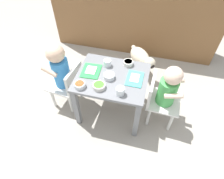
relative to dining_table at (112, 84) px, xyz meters
The scene contains 14 objects.
ground_plane 0.39m from the dining_table, ahead, with size 7.00×7.00×0.00m, color #9E998E.
kitchen_cabinet_back 1.14m from the dining_table, 90.00° to the left, with size 2.03×0.33×1.01m, color brown.
dining_table is the anchor object (origin of this frame).
seated_child_left 0.46m from the dining_table, behind, with size 0.31×0.31×0.70m.
seated_child_right 0.46m from the dining_table, ahead, with size 0.29×0.29×0.66m.
dog 0.68m from the dining_table, 73.71° to the left, with size 0.35×0.38×0.32m.
food_tray_left 0.21m from the dining_table, behind, with size 0.16×0.19×0.02m.
food_tray_right 0.21m from the dining_table, ahead, with size 0.13×0.19×0.02m.
water_cup_left 0.23m from the dining_table, 57.57° to the right, with size 0.07×0.07×0.06m.
water_cup_right 0.18m from the dining_table, 121.26° to the left, with size 0.06×0.06×0.06m.
veggie_bowl_near 0.20m from the dining_table, 114.75° to the right, with size 0.10×0.10×0.04m.
veggie_bowl_far 0.11m from the dining_table, 128.05° to the right, with size 0.09×0.09×0.04m.
cereal_bowl_left_side 0.23m from the dining_table, 60.73° to the left, with size 0.09×0.09×0.04m.
cereal_bowl_right_side 0.30m from the dining_table, 140.77° to the right, with size 0.09×0.09×0.04m.
Camera 1 is at (0.29, -1.12, 1.60)m, focal length 30.77 mm.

